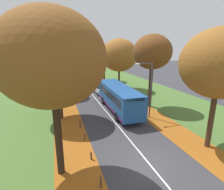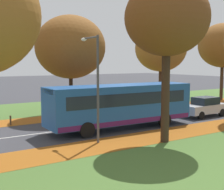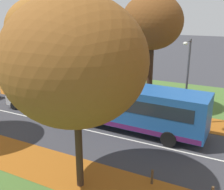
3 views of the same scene
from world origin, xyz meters
TOP-DOWN VIEW (x-y plane):
  - grass_verge_left at (-9.20, 20.00)m, footprint 12.00×90.00m
  - leaf_litter_left at (-4.60, 14.00)m, footprint 2.80×60.00m
  - leaf_litter_right at (4.60, 14.00)m, footprint 2.80×60.00m
  - road_centre_line at (0.00, 20.00)m, footprint 0.12×80.00m
  - tree_left_near at (-5.16, 9.66)m, footprint 5.88×5.88m
  - tree_left_mid at (-5.35, 19.90)m, footprint 5.26×5.26m
  - tree_left_far at (-5.11, 29.40)m, footprint 5.77×5.77m
  - tree_right_near at (5.88, 10.21)m, footprint 4.67×4.67m
  - bollard_fourth at (-3.58, 4.11)m, footprint 0.12×0.12m
  - bollard_fifth at (-3.59, 6.73)m, footprint 0.12×0.12m
  - streetlamp_right at (3.67, 6.92)m, footprint 1.89×0.28m
  - bus at (1.54, 10.18)m, footprint 2.86×10.46m
  - car_silver_lead at (1.48, 18.70)m, footprint 1.86×4.24m

SIDE VIEW (x-z plane):
  - road_centre_line at x=0.00m, z-range 0.00..0.01m
  - grass_verge_left at x=-9.20m, z-range 0.00..0.01m
  - leaf_litter_left at x=-4.60m, z-range 0.01..0.01m
  - leaf_litter_right at x=4.60m, z-range 0.01..0.01m
  - bollard_fourth at x=-3.58m, z-range 0.00..0.71m
  - bollard_fifth at x=-3.59m, z-range 0.00..0.74m
  - car_silver_lead at x=1.48m, z-range 0.00..1.62m
  - bus at x=1.54m, z-range 0.21..3.19m
  - streetlamp_right at x=3.67m, z-range 0.74..6.74m
  - tree_left_near at x=-5.16m, z-range 1.55..9.97m
  - tree_left_mid at x=-5.35m, z-range 1.76..10.04m
  - tree_left_far at x=-5.11m, z-range 1.92..10.98m
  - tree_right_near at x=5.88m, z-range 2.37..11.41m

